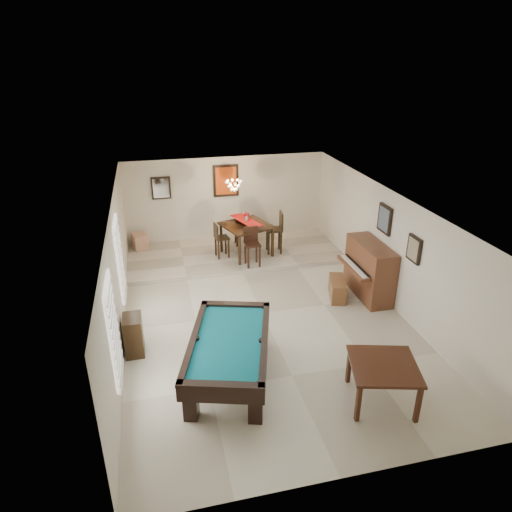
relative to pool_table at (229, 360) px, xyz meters
name	(u,v)px	position (x,y,z in m)	size (l,w,h in m)	color
ground_plane	(262,313)	(1.11, 2.06, -0.42)	(6.00, 9.00, 0.02)	beige
wall_back	(226,200)	(1.11, 6.56, 0.89)	(6.00, 0.04, 2.60)	silver
wall_front	(349,406)	(1.11, -2.44, 0.89)	(6.00, 0.04, 2.60)	silver
wall_left	(118,275)	(-1.89, 2.06, 0.89)	(0.04, 9.00, 2.60)	silver
wall_right	(390,248)	(4.11, 2.06, 0.89)	(0.04, 9.00, 2.60)	silver
ceiling	(263,203)	(1.11, 2.06, 2.19)	(6.00, 9.00, 0.04)	white
dining_step	(235,254)	(1.11, 5.31, -0.35)	(6.00, 2.50, 0.12)	beige
window_left_front	(113,331)	(-1.86, -0.14, 0.99)	(0.06, 1.00, 1.70)	white
window_left_rear	(120,259)	(-1.86, 2.66, 0.99)	(0.06, 1.00, 1.70)	white
pool_table	(229,360)	(0.00, 0.00, 0.00)	(1.35, 2.48, 0.83)	black
square_table	(382,383)	(2.37, -1.14, -0.04)	(1.08, 1.08, 0.75)	black
upright_piano	(363,270)	(3.65, 2.31, 0.25)	(0.89, 1.59, 1.33)	brown
piano_bench	(337,289)	(3.03, 2.34, -0.18)	(0.33, 0.84, 0.47)	brown
apothecary_chest	(134,335)	(-1.67, 1.21, -0.02)	(0.35, 0.53, 0.79)	black
dining_table	(247,237)	(1.42, 5.09, 0.21)	(1.22, 1.22, 1.01)	black
flower_vase	(246,216)	(1.42, 5.09, 0.83)	(0.14, 0.14, 0.24)	#A10D17
dining_chair_south	(252,247)	(1.41, 4.31, 0.23)	(0.39, 0.39, 1.05)	black
dining_chair_north	(241,229)	(1.41, 5.82, 0.20)	(0.37, 0.37, 1.00)	black
dining_chair_west	(222,240)	(0.71, 5.07, 0.20)	(0.36, 0.36, 0.98)	black
dining_chair_east	(274,233)	(2.20, 5.04, 0.30)	(0.44, 0.44, 1.19)	black
corner_bench	(140,241)	(-1.52, 6.19, -0.08)	(0.39, 0.48, 0.44)	tan
chandelier	(234,182)	(1.11, 5.26, 1.79)	(0.44, 0.44, 0.60)	#FFE5B2
back_painting	(226,181)	(1.11, 6.52, 1.49)	(0.75, 0.06, 0.95)	#D84C14
back_mirror	(161,188)	(-0.79, 6.52, 1.39)	(0.55, 0.06, 0.65)	white
right_picture_upper	(385,219)	(4.07, 2.36, 1.49)	(0.06, 0.55, 0.65)	slate
right_picture_lower	(414,249)	(4.07, 1.06, 1.29)	(0.06, 0.45, 0.55)	gray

